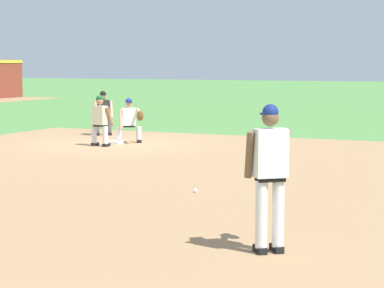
{
  "coord_description": "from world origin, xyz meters",
  "views": [
    {
      "loc": [
        -18.86,
        -11.19,
        2.35
      ],
      "look_at": [
        -7.13,
        -5.77,
        0.96
      ],
      "focal_mm": 70.0,
      "sensor_mm": 36.0,
      "label": 1
    }
  ],
  "objects": [
    {
      "name": "umpire",
      "position": [
        2.13,
        1.71,
        0.79
      ],
      "size": [
        0.66,
        0.68,
        1.46
      ],
      "color": "black",
      "rests_on": "ground"
    },
    {
      "name": "first_baseman",
      "position": [
        0.4,
        -0.26,
        0.73
      ],
      "size": [
        0.78,
        1.06,
        1.34
      ],
      "color": "black",
      "rests_on": "ground"
    },
    {
      "name": "first_base_bag",
      "position": [
        0.0,
        0.0,
        0.04
      ],
      "size": [
        0.38,
        0.38,
        0.09
      ],
      "primitive_type": "cube",
      "color": "white",
      "rests_on": "ground"
    },
    {
      "name": "baseball",
      "position": [
        -6.57,
        -5.58,
        0.04
      ],
      "size": [
        0.07,
        0.07,
        0.07
      ],
      "primitive_type": "sphere",
      "color": "white",
      "rests_on": "ground"
    },
    {
      "name": "infield_dirt_patch",
      "position": [
        -5.09,
        -4.12,
        0.0
      ],
      "size": [
        18.0,
        18.0,
        0.01
      ],
      "primitive_type": "cube",
      "color": "#A87F56",
      "rests_on": "ground"
    },
    {
      "name": "pitcher",
      "position": [
        -10.15,
        -8.23,
        1.06
      ],
      "size": [
        0.85,
        0.57,
        1.86
      ],
      "color": "black",
      "rests_on": "ground"
    },
    {
      "name": "ground_plane",
      "position": [
        0.0,
        0.0,
        0.0
      ],
      "size": [
        160.0,
        160.0,
        0.0
      ],
      "primitive_type": "plane",
      "color": "#518942"
    },
    {
      "name": "baserunner",
      "position": [
        -0.72,
        0.08,
        0.79
      ],
      "size": [
        0.48,
        0.62,
        1.46
      ],
      "color": "black",
      "rests_on": "ground"
    }
  ]
}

